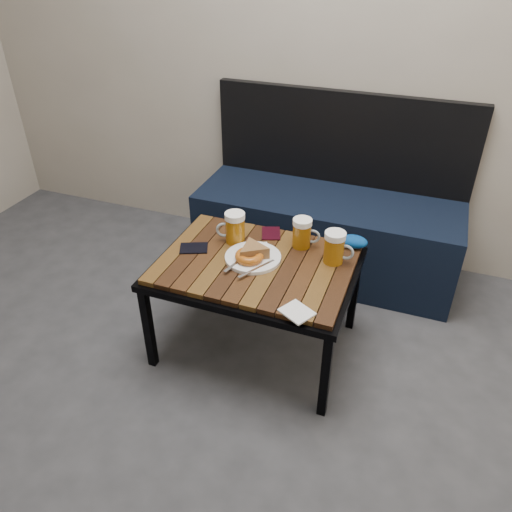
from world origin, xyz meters
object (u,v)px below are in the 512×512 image
(beer_mug_centre, at_px, (302,233))
(cafe_table, at_px, (256,270))
(bench, at_px, (327,225))
(plate_bagel, at_px, (249,258))
(passport_burgundy, at_px, (271,233))
(knit_pouch, at_px, (354,241))
(beer_mug_left, at_px, (234,228))
(passport_navy, at_px, (194,248))
(plate_pie, at_px, (253,254))
(beer_mug_right, at_px, (335,247))

(beer_mug_centre, bearing_deg, cafe_table, -138.55)
(bench, xyz_separation_m, cafe_table, (-0.14, -0.75, 0.16))
(cafe_table, xyz_separation_m, plate_bagel, (-0.02, -0.02, 0.06))
(plate_bagel, relative_size, passport_burgundy, 1.99)
(bench, relative_size, beer_mug_centre, 10.37)
(plate_bagel, height_order, knit_pouch, knit_pouch)
(beer_mug_left, height_order, passport_navy, beer_mug_left)
(beer_mug_centre, bearing_deg, plate_bagel, -140.45)
(plate_pie, xyz_separation_m, passport_burgundy, (0.00, 0.22, -0.02))
(beer_mug_left, bearing_deg, bench, -132.10)
(plate_bagel, bearing_deg, passport_navy, 176.85)
(bench, relative_size, cafe_table, 1.67)
(beer_mug_centre, distance_m, beer_mug_right, 0.17)
(beer_mug_left, bearing_deg, passport_navy, 21.49)
(beer_mug_left, relative_size, plate_bagel, 0.63)
(bench, height_order, passport_navy, bench)
(beer_mug_left, xyz_separation_m, beer_mug_centre, (0.29, 0.07, -0.00))
(beer_mug_right, bearing_deg, plate_pie, -162.09)
(beer_mug_left, bearing_deg, cafe_table, 123.46)
(passport_navy, bearing_deg, beer_mug_centre, 90.09)
(plate_pie, bearing_deg, beer_mug_left, 140.66)
(beer_mug_left, height_order, beer_mug_right, beer_mug_left)
(beer_mug_centre, relative_size, beer_mug_right, 0.95)
(plate_bagel, xyz_separation_m, knit_pouch, (0.38, 0.28, 0.01))
(bench, bearing_deg, passport_navy, -119.93)
(beer_mug_right, relative_size, knit_pouch, 1.15)
(knit_pouch, bearing_deg, passport_burgundy, -176.32)
(bench, height_order, knit_pouch, bench)
(plate_bagel, bearing_deg, bench, 77.89)
(cafe_table, relative_size, plate_bagel, 3.67)
(cafe_table, bearing_deg, passport_burgundy, 93.51)
(beer_mug_left, bearing_deg, plate_bagel, 114.53)
(passport_burgundy, bearing_deg, beer_mug_left, -157.83)
(plate_bagel, bearing_deg, plate_pie, 78.96)
(beer_mug_right, height_order, passport_navy, beer_mug_right)
(beer_mug_left, bearing_deg, plate_pie, 122.93)
(cafe_table, distance_m, plate_bagel, 0.07)
(beer_mug_centre, bearing_deg, beer_mug_left, -177.02)
(plate_pie, bearing_deg, cafe_table, -34.98)
(beer_mug_centre, distance_m, plate_bagel, 0.27)
(beer_mug_centre, distance_m, plate_pie, 0.24)
(beer_mug_centre, relative_size, passport_burgundy, 1.17)
(plate_bagel, bearing_deg, knit_pouch, 35.73)
(beer_mug_left, relative_size, plate_pie, 0.60)
(beer_mug_centre, bearing_deg, passport_burgundy, 152.31)
(cafe_table, distance_m, plate_pie, 0.07)
(plate_bagel, height_order, passport_navy, plate_bagel)
(bench, bearing_deg, plate_bagel, -102.11)
(bench, bearing_deg, knit_pouch, -65.57)
(beer_mug_centre, xyz_separation_m, passport_navy, (-0.44, -0.19, -0.06))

